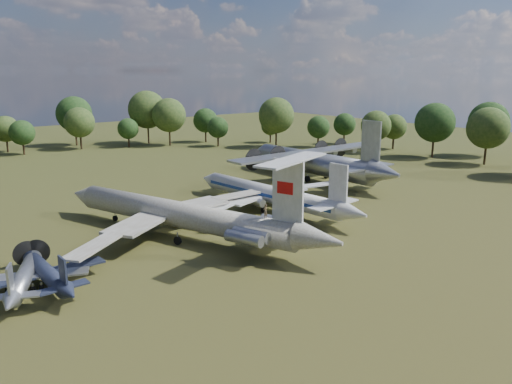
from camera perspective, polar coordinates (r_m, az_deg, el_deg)
ground at (r=68.06m, az=-8.90°, el=-4.68°), size 300.00×300.00×0.00m
il62_airliner at (r=66.07m, az=-8.61°, el=-3.11°), size 49.64×56.66×4.67m
tu104_jet at (r=78.34m, az=1.59°, el=-0.62°), size 31.57×40.28×3.81m
an12_transport at (r=100.48m, az=6.56°, el=3.01°), size 38.05×42.48×5.56m
small_prop_west at (r=54.82m, az=-22.77°, el=-8.89°), size 12.14×16.44×2.39m
small_prop_northwest at (r=54.78m, az=-24.92°, el=-9.13°), size 17.72×19.85×2.40m
person_on_il62 at (r=57.60m, az=1.08°, el=-2.17°), size 0.68×0.51×1.68m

